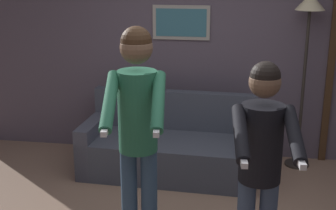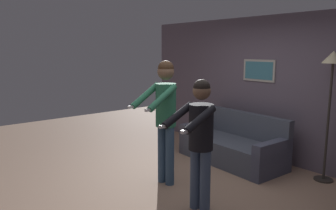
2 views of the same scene
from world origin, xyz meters
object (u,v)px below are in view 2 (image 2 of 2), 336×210
at_px(torchiere_lamp, 332,75).
at_px(person_standing_left, 165,109).
at_px(couch, 233,147).
at_px(person_standing_right, 200,133).

height_order(torchiere_lamp, person_standing_left, torchiere_lamp).
distance_m(torchiere_lamp, person_standing_left, 2.51).
distance_m(couch, person_standing_left, 1.78).
bearing_deg(person_standing_left, person_standing_right, -11.99).
bearing_deg(person_standing_right, torchiere_lamp, 76.00).
relative_size(torchiere_lamp, person_standing_left, 1.07).
bearing_deg(person_standing_left, torchiere_lamp, 53.46).
xyz_separation_m(torchiere_lamp, person_standing_right, (-0.54, -2.17, -0.64)).
xyz_separation_m(couch, person_standing_left, (-0.01, -1.56, 0.86)).
bearing_deg(person_standing_left, couch, 89.80).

